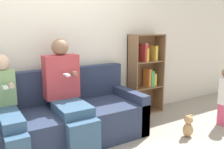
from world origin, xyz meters
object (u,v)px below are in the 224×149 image
Objects in this scene: child_seated at (9,111)px; bookshelf at (145,73)px; couch at (59,121)px; adult_seated at (68,92)px; teddy_bear at (188,126)px.

bookshelf reaches higher than child_seated.
child_seated is at bearing -167.44° from couch.
couch is 1.93× the size of child_seated.
teddy_bear is (1.41, -0.66, -0.52)m from adult_seated.
adult_seated is 4.22× the size of teddy_bear.
couch is at bearing 153.73° from teddy_bear.
child_seated is at bearing -168.73° from bookshelf.
couch is at bearing -169.19° from bookshelf.
couch reaches higher than teddy_bear.
bookshelf reaches higher than adult_seated.
bookshelf is at bearing 10.81° from couch.
child_seated is 2.21m from teddy_bear.
child_seated reaches higher than teddy_bear.
teddy_bear is (-0.12, -1.06, -0.55)m from bookshelf.
adult_seated is 1.58m from bookshelf.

